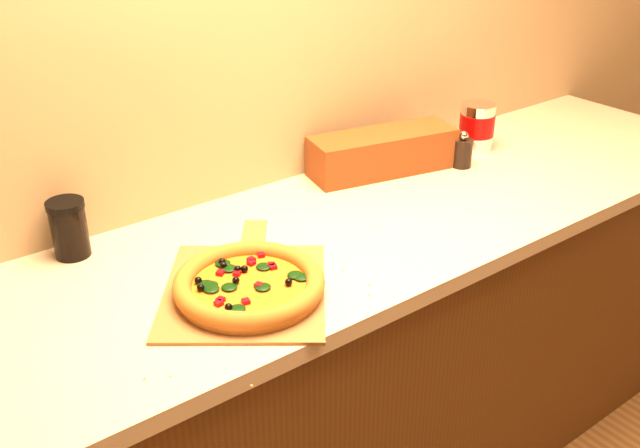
{
  "coord_description": "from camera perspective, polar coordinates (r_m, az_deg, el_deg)",
  "views": [
    {
      "loc": [
        -0.95,
        0.2,
        1.72
      ],
      "look_at": [
        -0.07,
        1.38,
        0.96
      ],
      "focal_mm": 40.0,
      "sensor_mm": 36.0,
      "label": 1
    }
  ],
  "objects": [
    {
      "name": "bread_bag",
      "position": [
        2.08,
        5.01,
        5.74
      ],
      "size": [
        0.45,
        0.23,
        0.12
      ],
      "primitive_type": "cube",
      "rotation": [
        0.0,
        0.0,
        -0.21
      ],
      "color": "maroon",
      "rests_on": "countertop"
    },
    {
      "name": "pizza",
      "position": [
        1.49,
        -5.68,
        -4.84
      ],
      "size": [
        0.32,
        0.32,
        0.05
      ],
      "color": "#BC6E2F",
      "rests_on": "pizza_peel"
    },
    {
      "name": "countertop",
      "position": [
        1.76,
        0.73,
        -1.11
      ],
      "size": [
        2.84,
        0.68,
        0.04
      ],
      "primitive_type": "cube",
      "color": "#BFAF95",
      "rests_on": "cabinet"
    },
    {
      "name": "rolling_pin",
      "position": [
        2.2,
        6.09,
        5.97
      ],
      "size": [
        0.29,
        0.25,
        0.05
      ],
      "rotation": [
        0.0,
        0.0,
        0.7
      ],
      "color": "#56270E",
      "rests_on": "countertop"
    },
    {
      "name": "bottle_cap",
      "position": [
        1.5,
        -7.1,
        -5.85
      ],
      "size": [
        0.03,
        0.03,
        0.01
      ],
      "primitive_type": "cylinder",
      "rotation": [
        0.0,
        0.0,
        -0.26
      ],
      "color": "black",
      "rests_on": "countertop"
    },
    {
      "name": "pepper_grinder",
      "position": [
        2.15,
        11.31,
        5.67
      ],
      "size": [
        0.06,
        0.06,
        0.11
      ],
      "color": "black",
      "rests_on": "countertop"
    },
    {
      "name": "pizza_peel",
      "position": [
        1.54,
        -5.99,
        -4.98
      ],
      "size": [
        0.5,
        0.52,
        0.01
      ],
      "rotation": [
        0.0,
        0.0,
        -0.64
      ],
      "color": "brown",
      "rests_on": "countertop"
    },
    {
      "name": "dark_jar",
      "position": [
        1.71,
        -19.44,
        -0.33
      ],
      "size": [
        0.09,
        0.09,
        0.14
      ],
      "color": "black",
      "rests_on": "countertop"
    },
    {
      "name": "cabinet",
      "position": [
        2.02,
        0.65,
        -12.41
      ],
      "size": [
        2.8,
        0.65,
        0.86
      ],
      "primitive_type": "cube",
      "color": "#4B2E10",
      "rests_on": "ground"
    },
    {
      "name": "coffee_canister",
      "position": [
        2.28,
        12.43,
        7.68
      ],
      "size": [
        0.11,
        0.11,
        0.15
      ],
      "color": "silver",
      "rests_on": "countertop"
    }
  ]
}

